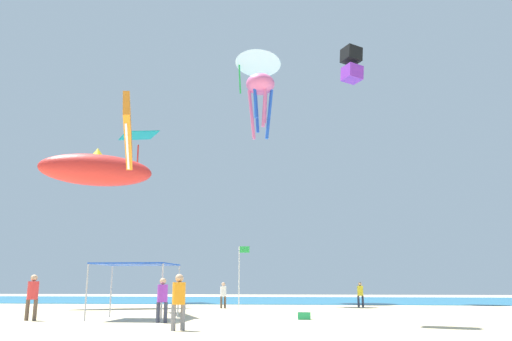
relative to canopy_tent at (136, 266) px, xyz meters
name	(u,v)px	position (x,y,z in m)	size (l,w,h in m)	color
ground	(257,324)	(5.59, -1.42, -2.34)	(110.00, 110.00, 0.10)	beige
ocean_strip	(289,300)	(5.59, 28.08, -2.28)	(110.00, 23.09, 0.03)	#1E6B93
canopy_tent	(136,266)	(0.00, 0.00, 0.00)	(3.33, 2.77, 2.42)	#B2B2B7
person_near_tent	(179,297)	(3.34, -5.16, -1.21)	(0.44, 0.44, 1.85)	slate
person_leftmost	(162,296)	(1.80, -1.83, -1.26)	(0.47, 0.42, 1.76)	#33384C
person_central	(223,293)	(2.14, 10.71, -1.34)	(0.39, 0.39, 1.63)	brown
person_rightmost	(360,292)	(11.06, 13.15, -1.32)	(0.44, 0.39, 1.65)	#33384C
person_far_shore	(33,293)	(-4.10, -1.20, -1.17)	(0.51, 0.46, 1.91)	brown
banner_flag	(240,272)	(3.90, 5.96, -0.13)	(0.61, 0.06, 3.58)	silver
cooler_box	(304,315)	(7.46, 0.68, -2.12)	(0.57, 0.37, 0.35)	#1E8C4C
kite_box_black	(352,64)	(11.89, 20.82, 18.62)	(2.11, 2.08, 3.22)	black
kite_delta_white	(258,60)	(3.23, 22.38, 20.16)	(5.00, 5.05, 3.95)	white
kite_diamond_teal	(139,138)	(-7.70, 20.99, 12.38)	(4.22, 4.23, 4.42)	teal
kite_parafoil_orange	(128,134)	(-2.68, 5.08, 7.82)	(2.12, 5.56, 3.48)	orange
kite_inflatable_red	(96,170)	(-7.04, 10.89, 7.07)	(7.92, 5.37, 2.74)	red
kite_octopus_pink	(260,88)	(4.07, 15.86, 14.74)	(3.13, 3.13, 5.45)	pink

